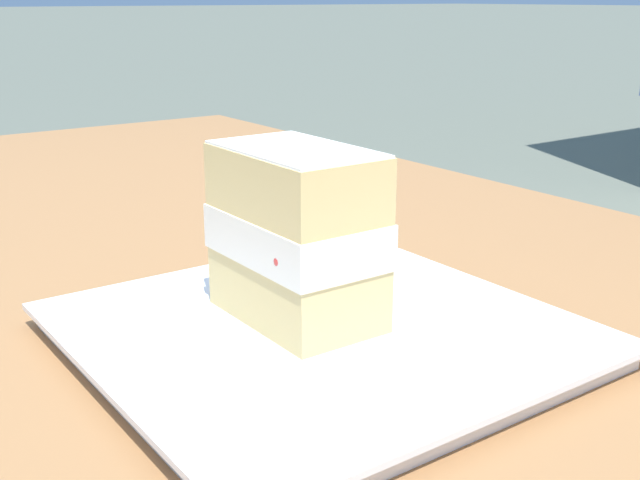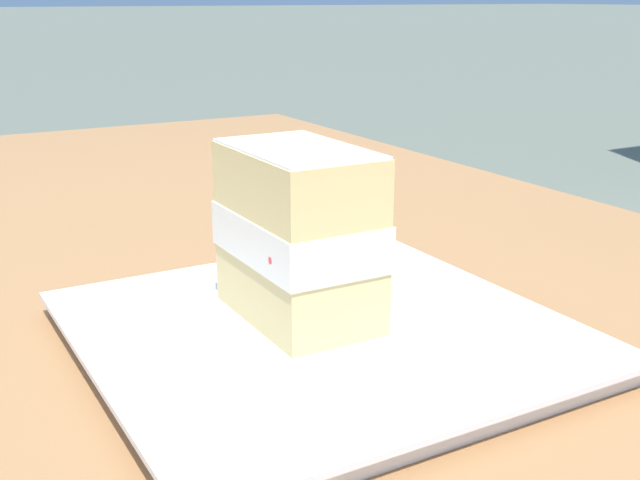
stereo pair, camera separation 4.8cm
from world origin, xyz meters
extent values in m
cylinder|color=olive|center=(0.77, -0.40, 0.34)|extent=(0.07, 0.07, 0.68)
cube|color=olive|center=(0.00, 0.00, 0.70)|extent=(1.66, 0.93, 0.04)
cube|color=white|center=(-0.12, -0.02, 0.72)|extent=(0.27, 0.27, 0.01)
cube|color=white|center=(-0.12, -0.02, 0.73)|extent=(0.29, 0.29, 0.00)
cube|color=#E0C17A|center=(-0.10, -0.01, 0.75)|extent=(0.11, 0.07, 0.04)
cube|color=white|center=(-0.10, -0.01, 0.79)|extent=(0.11, 0.07, 0.03)
sphere|color=red|center=(-0.11, -0.05, 0.78)|extent=(0.01, 0.01, 0.01)
sphere|color=red|center=(-0.07, -0.04, 0.79)|extent=(0.02, 0.02, 0.02)
sphere|color=red|center=(-0.13, 0.01, 0.78)|extent=(0.01, 0.01, 0.01)
cube|color=#E0C17A|center=(-0.10, -0.01, 0.82)|extent=(0.11, 0.07, 0.04)
cube|color=white|center=(-0.10, -0.01, 0.84)|extent=(0.11, 0.07, 0.00)
camera|label=1|loc=(-0.49, 0.25, 0.93)|focal=44.61mm
camera|label=2|loc=(-0.52, 0.21, 0.93)|focal=44.61mm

